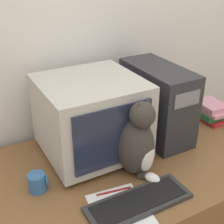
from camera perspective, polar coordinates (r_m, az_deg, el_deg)
The scene contains 10 objects.
wall_back at distance 1.71m, azimuth -4.40°, elevation 13.30°, with size 7.00×0.05×2.50m.
desk at distance 1.78m, azimuth 3.52°, elevation -18.69°, with size 1.53×0.83×0.77m.
crt_monitor at distance 1.48m, azimuth -3.83°, elevation -0.86°, with size 0.45×0.45×0.38m.
computer_tower at distance 1.65m, azimuth 8.17°, elevation 1.82°, with size 0.21×0.44×0.39m.
keyboard at distance 1.29m, azimuth 4.88°, elevation -16.08°, with size 0.43×0.15×0.02m.
cat at distance 1.36m, azimuth 4.65°, elevation -5.70°, with size 0.27×0.25×0.37m.
book_stack at distance 1.93m, azimuth 17.48°, elevation 0.17°, with size 0.15×0.22×0.11m.
pen at distance 1.34m, azimuth 0.33°, elevation -14.29°, with size 0.15×0.03×0.01m.
paper_sheet at distance 1.26m, azimuth 1.95°, elevation -18.12°, with size 0.24×0.32×0.00m.
mug at distance 1.36m, azimuth -13.43°, elevation -12.39°, with size 0.08×0.07×0.08m.
Camera 1 is at (-0.68, -0.62, 1.66)m, focal length 50.00 mm.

